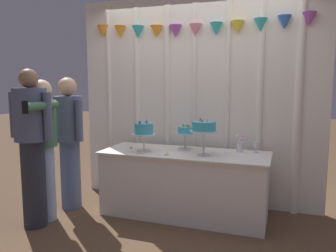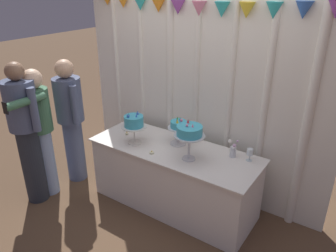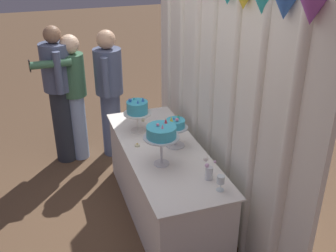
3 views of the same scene
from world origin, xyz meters
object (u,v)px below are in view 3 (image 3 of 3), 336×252
(cake_display_leftmost, at_px, (137,109))
(wine_glass, at_px, (221,180))
(guest_girl_blue_dress, at_px, (74,92))
(cake_display_rightmost, at_px, (161,133))
(tealight_near_left, at_px, (137,145))
(guest_man_pink_jacket, at_px, (109,90))
(tealight_far_left, at_px, (143,120))
(guest_man_dark_suit, at_px, (59,91))
(flower_vase, at_px, (209,170))
(cake_display_center, at_px, (175,127))
(cake_table, at_px, (164,182))

(cake_display_leftmost, height_order, wine_glass, cake_display_leftmost)
(guest_girl_blue_dress, bearing_deg, cake_display_rightmost, 18.45)
(cake_display_rightmost, relative_size, guest_girl_blue_dress, 0.26)
(cake_display_leftmost, xyz_separation_m, wine_glass, (1.22, 0.35, -0.16))
(tealight_near_left, bearing_deg, cake_display_leftmost, 163.53)
(guest_man_pink_jacket, xyz_separation_m, guest_girl_blue_dress, (-0.03, -0.42, 0.01))
(tealight_far_left, bearing_deg, guest_man_pink_jacket, -163.24)
(wine_glass, bearing_deg, guest_man_dark_suit, -154.68)
(flower_vase, xyz_separation_m, tealight_near_left, (-0.74, -0.42, -0.07))
(cake_display_center, relative_size, tealight_near_left, 6.35)
(guest_girl_blue_dress, bearing_deg, cake_table, 24.78)
(cake_display_leftmost, relative_size, guest_man_pink_jacket, 0.23)
(cake_display_rightmost, relative_size, wine_glass, 3.11)
(cake_display_leftmost, height_order, cake_display_center, cake_display_leftmost)
(wine_glass, relative_size, guest_man_pink_jacket, 0.08)
(cake_display_center, bearing_deg, tealight_far_left, -167.05)
(cake_display_center, height_order, guest_man_dark_suit, guest_man_dark_suit)
(cake_display_rightmost, bearing_deg, guest_girl_blue_dress, -161.55)
(wine_glass, xyz_separation_m, tealight_near_left, (-0.91, -0.44, -0.08))
(wine_glass, xyz_separation_m, guest_girl_blue_dress, (-2.19, -0.88, 0.05))
(cake_display_center, relative_size, wine_glass, 2.42)
(cake_table, xyz_separation_m, cake_display_rightmost, (0.25, -0.10, 0.68))
(cake_display_leftmost, bearing_deg, wine_glass, 16.08)
(cake_table, bearing_deg, flower_vase, 18.11)
(cake_table, bearing_deg, guest_man_dark_suit, -150.13)
(wine_glass, height_order, guest_man_pink_jacket, guest_man_pink_jacket)
(wine_glass, bearing_deg, tealight_far_left, -170.52)
(wine_glass, distance_m, tealight_far_left, 1.46)
(cake_display_leftmost, distance_m, tealight_near_left, 0.40)
(cake_display_rightmost, xyz_separation_m, guest_man_dark_suit, (-1.68, -0.72, -0.13))
(tealight_far_left, bearing_deg, cake_display_leftmost, -27.71)
(guest_man_pink_jacket, bearing_deg, flower_vase, 12.26)
(guest_man_dark_suit, bearing_deg, guest_girl_blue_dress, 86.31)
(wine_glass, height_order, tealight_far_left, wine_glass)
(guest_man_pink_jacket, bearing_deg, cake_display_rightmost, 4.77)
(wine_glass, bearing_deg, cake_display_rightmost, -148.65)
(cake_table, xyz_separation_m, guest_man_pink_jacket, (-1.38, -0.24, 0.50))
(tealight_near_left, bearing_deg, cake_display_rightmost, 17.64)
(cake_display_rightmost, height_order, tealight_near_left, cake_display_rightmost)
(guest_man_pink_jacket, bearing_deg, cake_display_center, 14.99)
(guest_man_pink_jacket, height_order, guest_man_dark_suit, guest_man_dark_suit)
(cake_table, height_order, tealight_near_left, tealight_near_left)
(cake_display_center, bearing_deg, tealight_near_left, -107.55)
(cake_display_leftmost, bearing_deg, cake_table, 16.19)
(cake_display_center, xyz_separation_m, wine_glass, (0.80, 0.09, -0.11))
(cake_table, distance_m, guest_man_dark_suit, 1.73)
(cake_display_rightmost, relative_size, flower_vase, 2.04)
(flower_vase, bearing_deg, guest_man_pink_jacket, -167.74)
(guest_girl_blue_dress, bearing_deg, guest_man_pink_jacket, 85.46)
(tealight_far_left, relative_size, tealight_near_left, 0.76)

